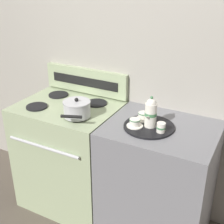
{
  "coord_description": "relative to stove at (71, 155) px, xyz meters",
  "views": [
    {
      "loc": [
        0.98,
        -1.83,
        1.95
      ],
      "look_at": [
        0.06,
        -0.09,
        1.02
      ],
      "focal_mm": 50.0,
      "sensor_mm": 36.0,
      "label": 1
    }
  ],
  "objects": [
    {
      "name": "stove",
      "position": [
        0.0,
        0.0,
        0.0
      ],
      "size": [
        0.79,
        0.65,
        0.95
      ],
      "color": "#9EAD84",
      "rests_on": "ground"
    },
    {
      "name": "wall_back",
      "position": [
        0.39,
        0.34,
        0.63
      ],
      "size": [
        6.0,
        0.05,
        2.2
      ],
      "color": "#9E998E",
      "rests_on": "ground"
    },
    {
      "name": "creamer_jug",
      "position": [
        0.81,
        -0.09,
        0.51
      ],
      "size": [
        0.06,
        0.06,
        0.07
      ],
      "color": "white",
      "rests_on": "serving_tray"
    },
    {
      "name": "teacup_left",
      "position": [
        0.64,
        0.03,
        0.51
      ],
      "size": [
        0.11,
        0.11,
        0.05
      ],
      "color": "white",
      "rests_on": "serving_tray"
    },
    {
      "name": "teacup_right",
      "position": [
        0.63,
        -0.09,
        0.51
      ],
      "size": [
        0.11,
        0.11,
        0.05
      ],
      "color": "white",
      "rests_on": "serving_tray"
    },
    {
      "name": "control_panel",
      "position": [
        -0.0,
        0.29,
        0.59
      ],
      "size": [
        0.77,
        0.05,
        0.21
      ],
      "color": "#9EAD84",
      "rests_on": "stove"
    },
    {
      "name": "ground_plane",
      "position": [
        0.39,
        0.0,
        -0.47
      ],
      "size": [
        6.0,
        6.0,
        0.0
      ],
      "primitive_type": "plane",
      "color": "brown"
    },
    {
      "name": "serving_tray",
      "position": [
        0.71,
        -0.04,
        0.47
      ],
      "size": [
        0.35,
        0.35,
        0.01
      ],
      "color": "black",
      "rests_on": "side_counter"
    },
    {
      "name": "saucepan",
      "position": [
        0.19,
        -0.14,
        0.54
      ],
      "size": [
        0.23,
        0.29,
        0.14
      ],
      "color": "#B7B7BC",
      "rests_on": "stove"
    },
    {
      "name": "side_counter",
      "position": [
        0.79,
        0.0,
        -0.0
      ],
      "size": [
        0.77,
        0.62,
        0.94
      ],
      "color": "slate",
      "rests_on": "ground"
    },
    {
      "name": "teapot",
      "position": [
        0.72,
        -0.04,
        0.58
      ],
      "size": [
        0.08,
        0.13,
        0.22
      ],
      "color": "white",
      "rests_on": "serving_tray"
    }
  ]
}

